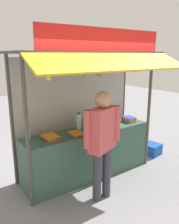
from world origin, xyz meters
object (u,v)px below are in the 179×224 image
Objects in this scene: magazine_stack_back_right at (76,134)px; plastic_crate at (152,149)px; water_bottle_far_left at (90,121)px; water_bottle_far_right at (108,118)px; magazine_stack_center at (129,119)px; banana_bunch_inner_right at (99,72)px; banana_bunch_leftmost at (49,75)px; magazine_stack_right at (50,137)px; water_bottle_back_left at (28,133)px; water_bottle_mid_left at (79,121)px; banana_bunch_inner_left at (136,68)px; water_bottle_rear_center at (100,118)px; vendor_person at (102,136)px; banana_bunch_rightmost at (84,73)px; water_bottle_front_left at (91,120)px.

magazine_stack_back_right reaches higher than plastic_crate.
water_bottle_far_left reaches higher than magazine_stack_back_right.
magazine_stack_center is (0.48, -0.12, -0.08)m from water_bottle_far_right.
banana_bunch_inner_right and banana_bunch_leftmost have the same top height.
water_bottle_back_left is at bearing 146.59° from magazine_stack_right.
water_bottle_far_right is 0.91× the size of water_bottle_mid_left.
banana_bunch_inner_left is (0.66, -0.49, 0.99)m from water_bottle_far_left.
water_bottle_far_right is 0.80× the size of plastic_crate.
water_bottle_rear_center is 1.06m from vendor_person.
banana_bunch_leftmost is (-1.95, -0.38, 1.04)m from magazine_stack_center.
water_bottle_rear_center reaches higher than water_bottle_back_left.
plastic_crate is (2.12, 0.06, -0.83)m from magazine_stack_back_right.
banana_bunch_inner_left reaches higher than water_bottle_far_left.
banana_bunch_inner_left is 2.20m from plastic_crate.
water_bottle_rear_center is at bearing 172.01° from plastic_crate.
banana_bunch_inner_left reaches higher than water_bottle_mid_left.
vendor_person is (-0.77, -0.83, 0.01)m from water_bottle_far_right.
water_bottle_mid_left is 1.18× the size of magazine_stack_back_right.
water_bottle_back_left is at bearing 163.52° from banana_bunch_inner_left.
water_bottle_mid_left is 2.11m from plastic_crate.
magazine_stack_right is 0.90m from vendor_person.
water_bottle_far_left is at bearing 71.60° from banana_bunch_inner_right.
banana_bunch_inner_right is at bearing -139.97° from water_bottle_far_right.
water_bottle_back_left reaches higher than magazine_stack_back_right.
water_bottle_far_left is 1.24× the size of banana_bunch_inner_left.
water_bottle_far_left is at bearing 46.40° from banana_bunch_rightmost.
banana_bunch_rightmost is (0.44, -0.36, 1.06)m from magazine_stack_right.
banana_bunch_leftmost is 0.58m from banana_bunch_rightmost.
banana_bunch_leftmost is at bearing 179.89° from banana_bunch_inner_right.
water_bottle_mid_left is (-0.46, 0.04, 0.01)m from water_bottle_rear_center.
water_bottle_far_right is 0.43m from water_bottle_far_left.
water_bottle_far_left is (1.21, -0.06, 0.03)m from water_bottle_back_left.
plastic_crate is at bearing -7.18° from water_bottle_mid_left.
banana_bunch_rightmost is at bearing -143.36° from water_bottle_rear_center.
water_bottle_front_left is 0.85× the size of magazine_stack_center.
water_bottle_rear_center is 1.21× the size of water_bottle_front_left.
banana_bunch_rightmost is (-0.46, -0.49, 0.96)m from water_bottle_far_left.
water_bottle_far_right is at bearing 29.05° from banana_bunch_rightmost.
banana_bunch_leftmost reaches higher than magazine_stack_right.
banana_bunch_rightmost is 0.74× the size of plastic_crate.
water_bottle_mid_left is 0.92m from vendor_person.
magazine_stack_back_right is at bearing 88.09° from banana_bunch_rightmost.
magazine_stack_back_right is (-1.36, -0.09, -0.02)m from magazine_stack_center.
water_bottle_rear_center is 1.32m from banana_bunch_rightmost.
water_bottle_mid_left reaches higher than magazine_stack_center.
water_bottle_far_right is 1.14m from vendor_person.
banana_bunch_inner_right reaches higher than water_bottle_rear_center.
banana_bunch_inner_right is 0.88m from banana_bunch_leftmost.
banana_bunch_rightmost reaches higher than magazine_stack_center.
banana_bunch_inner_right reaches higher than magazine_stack_center.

